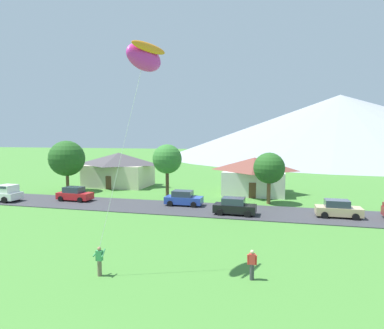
{
  "coord_description": "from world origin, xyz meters",
  "views": [
    {
      "loc": [
        6.61,
        -6.02,
        7.83
      ],
      "look_at": [
        0.26,
        19.25,
        5.61
      ],
      "focal_mm": 30.38,
      "sensor_mm": 36.0,
      "label": 1
    }
  ],
  "objects_px": {
    "tree_center": "(269,168)",
    "parked_car_black_mid_west": "(234,207)",
    "house_left_center": "(119,169)",
    "tree_left_of_center": "(67,158)",
    "tree_near_left": "(167,159)",
    "parked_car_tan_west_end": "(338,209)",
    "pickup_truck_white_west_side": "(1,193)",
    "watcher_person": "(252,264)",
    "parked_car_red_mid_east": "(75,194)",
    "kite_flyer_with_kite": "(143,62)",
    "house_leftmost": "(254,175)",
    "parked_car_blue_east_end": "(184,198)"
  },
  "relations": [
    {
      "from": "tree_center",
      "to": "parked_car_black_mid_west",
      "type": "distance_m",
      "value": 7.99
    },
    {
      "from": "house_left_center",
      "to": "tree_left_of_center",
      "type": "bearing_deg",
      "value": -124.43
    },
    {
      "from": "tree_left_of_center",
      "to": "parked_car_black_mid_west",
      "type": "height_order",
      "value": "tree_left_of_center"
    },
    {
      "from": "tree_near_left",
      "to": "parked_car_tan_west_end",
      "type": "relative_size",
      "value": 1.64
    },
    {
      "from": "parked_car_black_mid_west",
      "to": "pickup_truck_white_west_side",
      "type": "height_order",
      "value": "pickup_truck_white_west_side"
    },
    {
      "from": "watcher_person",
      "to": "parked_car_red_mid_east",
      "type": "bearing_deg",
      "value": 142.96
    },
    {
      "from": "kite_flyer_with_kite",
      "to": "house_leftmost",
      "type": "bearing_deg",
      "value": 80.5
    },
    {
      "from": "tree_center",
      "to": "parked_car_red_mid_east",
      "type": "relative_size",
      "value": 1.41
    },
    {
      "from": "parked_car_red_mid_east",
      "to": "watcher_person",
      "type": "bearing_deg",
      "value": -37.04
    },
    {
      "from": "tree_center",
      "to": "parked_car_black_mid_west",
      "type": "relative_size",
      "value": 1.42
    },
    {
      "from": "house_left_center",
      "to": "tree_near_left",
      "type": "relative_size",
      "value": 1.51
    },
    {
      "from": "tree_near_left",
      "to": "kite_flyer_with_kite",
      "type": "bearing_deg",
      "value": -74.71
    },
    {
      "from": "parked_car_red_mid_east",
      "to": "parked_car_tan_west_end",
      "type": "bearing_deg",
      "value": -1.93
    },
    {
      "from": "tree_center",
      "to": "parked_car_tan_west_end",
      "type": "relative_size",
      "value": 1.43
    },
    {
      "from": "house_left_center",
      "to": "parked_car_black_mid_west",
      "type": "xyz_separation_m",
      "value": [
        20.2,
        -14.98,
        -1.89
      ]
    },
    {
      "from": "tree_near_left",
      "to": "watcher_person",
      "type": "relative_size",
      "value": 4.11
    },
    {
      "from": "parked_car_tan_west_end",
      "to": "kite_flyer_with_kite",
      "type": "bearing_deg",
      "value": -129.97
    },
    {
      "from": "parked_car_blue_east_end",
      "to": "pickup_truck_white_west_side",
      "type": "height_order",
      "value": "pickup_truck_white_west_side"
    },
    {
      "from": "parked_car_red_mid_east",
      "to": "parked_car_blue_east_end",
      "type": "bearing_deg",
      "value": 2.44
    },
    {
      "from": "house_leftmost",
      "to": "parked_car_black_mid_west",
      "type": "xyz_separation_m",
      "value": [
        -1.17,
        -13.44,
        -1.72
      ]
    },
    {
      "from": "parked_car_blue_east_end",
      "to": "kite_flyer_with_kite",
      "type": "distance_m",
      "value": 20.95
    },
    {
      "from": "tree_center",
      "to": "parked_car_black_mid_west",
      "type": "xyz_separation_m",
      "value": [
        -3.23,
        -6.51,
        -3.32
      ]
    },
    {
      "from": "tree_near_left",
      "to": "parked_car_red_mid_east",
      "type": "height_order",
      "value": "tree_near_left"
    },
    {
      "from": "parked_car_blue_east_end",
      "to": "parked_car_tan_west_end",
      "type": "bearing_deg",
      "value": -5.65
    },
    {
      "from": "parked_car_black_mid_west",
      "to": "pickup_truck_white_west_side",
      "type": "distance_m",
      "value": 28.29
    },
    {
      "from": "parked_car_blue_east_end",
      "to": "parked_car_black_mid_west",
      "type": "bearing_deg",
      "value": -25.31
    },
    {
      "from": "watcher_person",
      "to": "tree_center",
      "type": "bearing_deg",
      "value": 88.47
    },
    {
      "from": "tree_near_left",
      "to": "tree_left_of_center",
      "type": "relative_size",
      "value": 0.94
    },
    {
      "from": "parked_car_blue_east_end",
      "to": "pickup_truck_white_west_side",
      "type": "relative_size",
      "value": 0.8
    },
    {
      "from": "tree_left_of_center",
      "to": "kite_flyer_with_kite",
      "type": "bearing_deg",
      "value": -47.02
    },
    {
      "from": "parked_car_red_mid_east",
      "to": "house_left_center",
      "type": "bearing_deg",
      "value": 92.08
    },
    {
      "from": "house_leftmost",
      "to": "tree_near_left",
      "type": "height_order",
      "value": "tree_near_left"
    },
    {
      "from": "tree_near_left",
      "to": "pickup_truck_white_west_side",
      "type": "distance_m",
      "value": 20.55
    },
    {
      "from": "house_left_center",
      "to": "parked_car_blue_east_end",
      "type": "relative_size",
      "value": 2.47
    },
    {
      "from": "tree_near_left",
      "to": "kite_flyer_with_kite",
      "type": "relative_size",
      "value": 0.52
    },
    {
      "from": "house_leftmost",
      "to": "tree_center",
      "type": "height_order",
      "value": "tree_center"
    },
    {
      "from": "house_leftmost",
      "to": "parked_car_red_mid_east",
      "type": "xyz_separation_m",
      "value": [
        -20.91,
        -11.13,
        -1.72
      ]
    },
    {
      "from": "parked_car_red_mid_east",
      "to": "tree_left_of_center",
      "type": "bearing_deg",
      "value": 130.89
    },
    {
      "from": "house_left_center",
      "to": "pickup_truck_white_west_side",
      "type": "relative_size",
      "value": 1.97
    },
    {
      "from": "parked_car_red_mid_east",
      "to": "parked_car_black_mid_west",
      "type": "bearing_deg",
      "value": -6.68
    },
    {
      "from": "house_left_center",
      "to": "parked_car_red_mid_east",
      "type": "bearing_deg",
      "value": -87.92
    },
    {
      "from": "parked_car_black_mid_west",
      "to": "parked_car_tan_west_end",
      "type": "bearing_deg",
      "value": 7.58
    },
    {
      "from": "house_leftmost",
      "to": "parked_car_blue_east_end",
      "type": "distance_m",
      "value": 12.94
    },
    {
      "from": "parked_car_tan_west_end",
      "to": "parked_car_blue_east_end",
      "type": "height_order",
      "value": "same"
    },
    {
      "from": "parked_car_black_mid_west",
      "to": "tree_left_of_center",
      "type": "bearing_deg",
      "value": 161.72
    },
    {
      "from": "parked_car_black_mid_west",
      "to": "pickup_truck_white_west_side",
      "type": "relative_size",
      "value": 0.81
    },
    {
      "from": "parked_car_black_mid_west",
      "to": "watcher_person",
      "type": "height_order",
      "value": "parked_car_black_mid_west"
    },
    {
      "from": "tree_near_left",
      "to": "tree_left_of_center",
      "type": "distance_m",
      "value": 15.21
    },
    {
      "from": "tree_left_of_center",
      "to": "parked_car_blue_east_end",
      "type": "xyz_separation_m",
      "value": [
        18.73,
        -5.31,
        -3.91
      ]
    },
    {
      "from": "tree_near_left",
      "to": "pickup_truck_white_west_side",
      "type": "bearing_deg",
      "value": -157.5
    }
  ]
}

